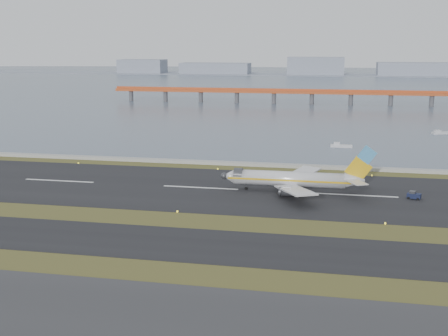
% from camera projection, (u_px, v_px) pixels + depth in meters
% --- Properties ---
extents(ground, '(1000.00, 1000.00, 0.00)m').
position_uv_depth(ground, '(168.00, 223.00, 118.37)').
color(ground, '#344117').
rests_on(ground, ground).
extents(taxiway_strip, '(1000.00, 18.00, 0.10)m').
position_uv_depth(taxiway_strip, '(150.00, 242.00, 106.85)').
color(taxiway_strip, black).
rests_on(taxiway_strip, ground).
extents(runway_strip, '(1000.00, 45.00, 0.10)m').
position_uv_depth(runway_strip, '(201.00, 188.00, 147.12)').
color(runway_strip, black).
rests_on(runway_strip, ground).
extents(seawall, '(1000.00, 2.50, 1.00)m').
position_uv_depth(seawall, '(223.00, 163.00, 175.79)').
color(seawall, '#999994').
rests_on(seawall, ground).
extents(bay_water, '(1400.00, 800.00, 1.30)m').
position_uv_depth(bay_water, '(300.00, 83.00, 559.43)').
color(bay_water, '#404D5C').
rests_on(bay_water, ground).
extents(red_pier, '(260.00, 5.00, 10.20)m').
position_uv_depth(red_pier, '(312.00, 93.00, 352.79)').
color(red_pier, '#AA441D').
rests_on(red_pier, ground).
extents(far_shoreline, '(1400.00, 80.00, 60.50)m').
position_uv_depth(far_shoreline, '(319.00, 70.00, 709.00)').
color(far_shoreline, gray).
rests_on(far_shoreline, ground).
extents(airliner, '(38.52, 32.89, 12.80)m').
position_uv_depth(airliner, '(295.00, 179.00, 141.95)').
color(airliner, silver).
rests_on(airliner, ground).
extents(pushback_tug, '(3.57, 2.70, 2.03)m').
position_uv_depth(pushback_tug, '(414.00, 195.00, 136.12)').
color(pushback_tug, '#121834').
rests_on(pushback_tug, ground).
extents(workboat_near, '(7.82, 2.63, 1.88)m').
position_uv_depth(workboat_near, '(341.00, 146.00, 205.59)').
color(workboat_near, '#BDBCC1').
rests_on(workboat_near, ground).
extents(workboat_far, '(8.14, 4.94, 1.89)m').
position_uv_depth(workboat_far, '(441.00, 133.00, 236.07)').
color(workboat_far, '#BDBCC1').
rests_on(workboat_far, ground).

